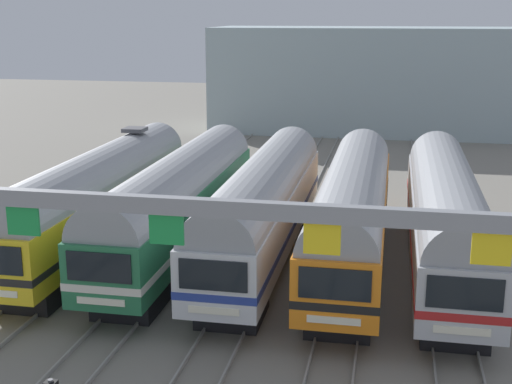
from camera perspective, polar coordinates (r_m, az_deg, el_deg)
name	(u,v)px	position (r m, az deg, el deg)	size (l,w,h in m)	color
ground_plane	(264,261)	(32.08, 0.62, -5.57)	(160.00, 160.00, 0.00)	gray
track_bed	(309,176)	(48.22, 4.30, 1.28)	(17.15, 70.00, 0.15)	gray
commuter_train_yellow	(98,195)	(33.53, -12.63, -0.24)	(2.88, 18.06, 5.05)	gold
commuter_train_green	(179,199)	(32.18, -6.23, -0.58)	(2.88, 18.06, 4.77)	#236B42
commuter_train_silver	(264,204)	(31.26, 0.63, -0.94)	(2.88, 18.06, 4.77)	silver
commuter_train_orange	(353,208)	(30.82, 7.81, -1.30)	(2.88, 18.06, 4.77)	orange
commuter_train_stainless	(446,213)	(30.87, 15.07, -1.64)	(2.88, 18.06, 4.77)	#B2B5BA
catenary_gantry	(167,244)	(17.99, -7.20, -4.22)	(20.89, 0.44, 6.97)	gray
maintenance_building	(368,80)	(67.74, 9.02, 8.95)	(28.66, 10.00, 9.59)	#9EB2B7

